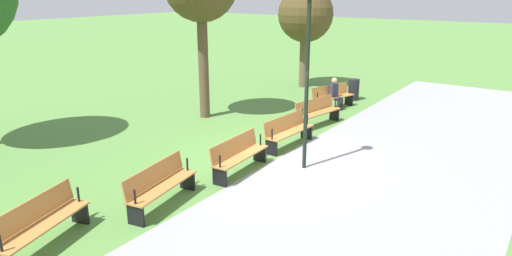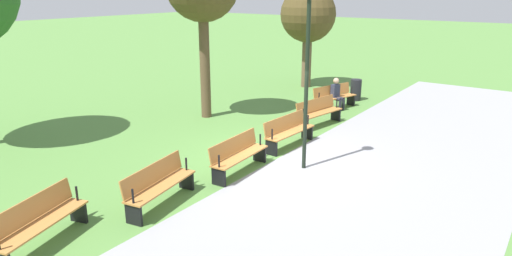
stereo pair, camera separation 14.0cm
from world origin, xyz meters
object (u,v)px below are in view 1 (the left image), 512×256
Objects in this scene: bench_5 at (40,222)px; tree_1 at (306,16)px; bench_3 at (239,154)px; bench_1 at (317,111)px; bench_0 at (332,96)px; bench_2 at (288,130)px; lamp_post at (308,47)px; person_seated at (335,93)px; trash_bin at (354,90)px; bench_4 at (160,184)px.

tree_1 is (-14.72, -2.86, 2.76)m from bench_5.
tree_1 is (-10.02, -3.69, 2.76)m from bench_3.
bench_1 is at bearing 179.98° from bench_3.
bench_3 is 4.77m from bench_5.
bench_0 is 4.77m from bench_2.
bench_2 is at bearing -134.87° from lamp_post.
lamp_post is at bearing 34.74° from person_seated.
trash_bin is (-4.09, -0.43, -0.05)m from bench_1.
bench_2 is at bearing 166.57° from bench_4.
tree_1 is 10.09m from lamp_post.
bench_2 is 4.70m from person_seated.
bench_3 is 1.63× the size of person_seated.
bench_0 and bench_5 have the same top height.
bench_1 and bench_4 have the same top height.
bench_2 is at bearing 6.21° from trash_bin.
person_seated is 1.82m from trash_bin.
bench_4 is at bearing 19.33° from person_seated.
bench_3 is at bearing 13.43° from bench_1.
person_seated is at bearing 162.52° from bench_5.
bench_1 is 1.01× the size of bench_3.
person_seated is at bearing -168.18° from bench_2.
lamp_post is at bearing 144.18° from bench_5.
tree_1 is at bearing -163.15° from bench_3.
bench_0 is at bearing 163.19° from bench_5.
tree_1 reaches higher than bench_5.
bench_1 is 1.00× the size of bench_5.
bench_0 and bench_4 have the same top height.
lamp_post is (5.84, 1.89, 2.43)m from person_seated.
bench_2 is at bearing 176.64° from bench_3.
bench_3 is 2.39m from bench_4.
bench_2 is 0.99× the size of bench_5.
bench_5 reaches higher than trash_bin.
bench_1 is 7.13m from bench_4.
bench_0 is 4.95m from tree_1.
bench_1 is 4.64m from lamp_post.
lamp_post reaches higher than bench_3.
bench_4 is at bearing -10.04° from bench_3.
bench_3 is 8.87m from trash_bin.
bench_0 is at bearing -176.68° from bench_3.
bench_0 is at bearing -156.55° from bench_1.
bench_4 is 13.15m from tree_1.
bench_4 is at bearing 149.83° from bench_5.
bench_2 is (4.69, 0.83, 0.00)m from bench_0.
bench_2 is 1.00× the size of bench_3.
lamp_post is (-3.57, 1.48, 2.59)m from bench_4.
bench_4 is at bearing 0.02° from bench_2.
person_seated reaches higher than trash_bin.
tree_1 is at bearing -119.00° from bench_0.
bench_3 is (4.76, 0.28, 0.00)m from bench_1.
bench_2 is 3.09m from lamp_post.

